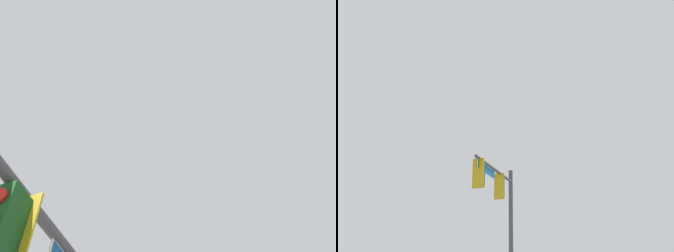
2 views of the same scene
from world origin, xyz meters
The scene contains 1 object.
signal_pole_near centered at (-3.67, -7.07, 4.26)m, with size 4.90×0.63×6.15m.
Camera 2 is at (11.31, -0.97, 1.25)m, focal length 35.00 mm.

